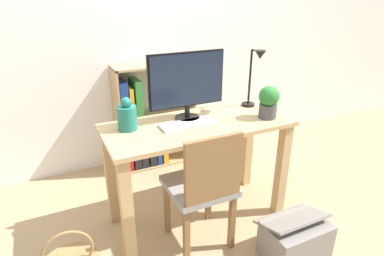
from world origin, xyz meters
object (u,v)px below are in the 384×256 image
object	(u,v)px
monitor	(187,82)
bookshelf	(145,127)
chair	(203,186)
desk_lamp	(255,73)
vase	(127,116)
potted_plant	(269,101)
storage_box	(295,239)
keyboard	(189,124)

from	to	relation	value
monitor	bookshelf	world-z (taller)	monitor
chair	bookshelf	world-z (taller)	bookshelf
monitor	desk_lamp	size ratio (longest dim) A/B	1.24
vase	bookshelf	size ratio (longest dim) A/B	0.22
desk_lamp	chair	distance (m)	0.92
potted_plant	bookshelf	bearing A→B (deg)	118.91
monitor	storage_box	distance (m)	1.22
monitor	desk_lamp	distance (m)	0.54
monitor	keyboard	world-z (taller)	monitor
bookshelf	potted_plant	bearing A→B (deg)	-61.09
chair	storage_box	size ratio (longest dim) A/B	2.08
keyboard	vase	xyz separation A→B (m)	(-0.38, 0.11, 0.08)
storage_box	chair	bearing A→B (deg)	145.15
monitor	vase	xyz separation A→B (m)	(-0.42, -0.00, -0.17)
potted_plant	storage_box	distance (m)	0.91
monitor	vase	distance (m)	0.45
keyboard	storage_box	bearing A→B (deg)	-53.74
keyboard	bookshelf	distance (m)	1.01
vase	storage_box	distance (m)	1.32
keyboard	storage_box	distance (m)	1.00
potted_plant	vase	bearing A→B (deg)	166.99
vase	bookshelf	distance (m)	1.02
potted_plant	monitor	bearing A→B (deg)	157.11
chair	keyboard	bearing A→B (deg)	84.37
keyboard	vase	distance (m)	0.40
storage_box	vase	bearing A→B (deg)	138.99
monitor	storage_box	xyz separation A→B (m)	(0.42, -0.73, -0.89)
monitor	bookshelf	size ratio (longest dim) A/B	0.55
desk_lamp	chair	bearing A→B (deg)	-147.86
monitor	desk_lamp	world-z (taller)	monitor
desk_lamp	chair	world-z (taller)	desk_lamp
desk_lamp	bookshelf	distance (m)	1.21
potted_plant	bookshelf	xyz separation A→B (m)	(-0.58, 1.05, -0.49)
monitor	bookshelf	distance (m)	1.05
vase	storage_box	size ratio (longest dim) A/B	0.52
desk_lamp	storage_box	size ratio (longest dim) A/B	1.07
potted_plant	desk_lamp	bearing A→B (deg)	83.28
potted_plant	chair	xyz separation A→B (m)	(-0.59, -0.17, -0.42)
bookshelf	vase	bearing A→B (deg)	-113.11
potted_plant	chair	world-z (taller)	potted_plant
monitor	storage_box	size ratio (longest dim) A/B	1.32
bookshelf	storage_box	size ratio (longest dim) A/B	2.41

